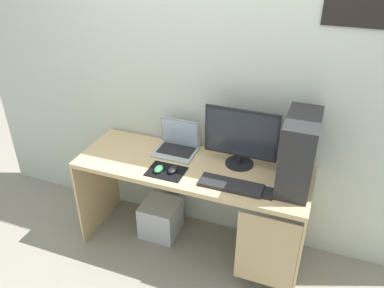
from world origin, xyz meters
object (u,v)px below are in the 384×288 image
Objects in this scene: monitor at (241,138)px; subwoofer at (161,218)px; pc_tower at (299,153)px; mouse_left at (173,170)px; laptop at (177,145)px; keyboard at (231,185)px; cell_phone at (268,193)px; mouse_right at (159,169)px.

monitor reaches higher than subwoofer.
pc_tower reaches higher than mouse_left.
monitor reaches higher than mouse_left.
pc_tower is at bearing -1.40° from subwoofer.
laptop is 0.73× the size of keyboard.
cell_phone is at bearing -130.27° from pc_tower.
keyboard is 0.25m from cell_phone.
monitor is at bearing 93.54° from keyboard.
keyboard reaches higher than cell_phone.
mouse_left is (-0.81, -0.15, -0.23)m from pc_tower.
monitor is at bearing 134.56° from cell_phone.
laptop is at bearing 42.88° from subwoofer.
pc_tower reaches higher than keyboard.
laptop is at bearing 88.01° from mouse_right.
monitor is 1.04m from subwoofer.
mouse_right is (-0.50, -0.28, -0.20)m from monitor.
mouse_right reaches higher than cell_phone.
mouse_right is at bearing -169.00° from pc_tower.
subwoofer is at bearing -172.37° from monitor.
monitor is at bearing 7.63° from subwoofer.
mouse_right is at bearing -165.26° from mouse_left.
pc_tower is 0.95m from mouse_right.
pc_tower reaches higher than monitor.
mouse_right is 0.33× the size of subwoofer.
mouse_right is (-0.52, -0.01, 0.01)m from keyboard.
subwoofer is at bearing 167.88° from cell_phone.
keyboard is at bearing -156.07° from pc_tower.
mouse_left is (0.08, -0.28, -0.03)m from laptop.
laptop is 0.31m from mouse_right.
mouse_left is 1.00× the size of mouse_right.
pc_tower reaches higher than laptop.
monitor reaches higher than keyboard.
keyboard is at bearing -17.39° from subwoofer.
mouse_left is (-0.41, -0.26, -0.20)m from monitor.
keyboard is (-0.38, -0.17, -0.24)m from pc_tower.
monitor is at bearing 165.24° from pc_tower.
mouse_right reaches higher than subwoofer.
keyboard is 1.44× the size of subwoofer.
pc_tower is 0.92m from laptop.
mouse_right is 0.68m from subwoofer.
cell_phone is at bearing -21.24° from laptop.
cell_phone is 0.45× the size of subwoofer.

